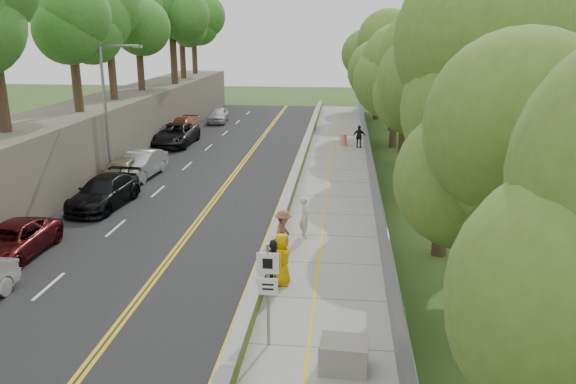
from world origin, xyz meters
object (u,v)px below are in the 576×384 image
object	(u,v)px
painter_0	(282,259)
construction_barrel	(343,140)
signpost	(268,284)
person_far	(359,137)
car_2	(10,242)
streetlight	(109,103)
concrete_block	(344,355)

from	to	relation	value
painter_0	construction_barrel	bearing A→B (deg)	-1.72
signpost	person_far	size ratio (longest dim) A/B	1.80
signpost	car_2	distance (m)	12.25
streetlight	concrete_block	xyz separation A→B (m)	(13.66, -18.00, -4.17)
concrete_block	car_2	bearing A→B (deg)	154.41
streetlight	person_far	size ratio (longest dim) A/B	4.65
person_far	painter_0	bearing A→B (deg)	88.86
construction_barrel	person_far	size ratio (longest dim) A/B	0.52
person_far	streetlight	bearing A→B (deg)	43.19
construction_barrel	car_2	size ratio (longest dim) A/B	0.19
streetlight	person_far	xyz separation A→B (m)	(14.66, 10.92, -3.73)
painter_0	streetlight	bearing A→B (deg)	44.31
construction_barrel	car_2	world-z (taller)	car_2
signpost	painter_0	world-z (taller)	signpost
person_far	car_2	bearing A→B (deg)	64.53
car_2	signpost	bearing A→B (deg)	-25.92
construction_barrel	concrete_block	bearing A→B (deg)	-89.61
car_2	painter_0	distance (m)	10.99
streetlight	painter_0	world-z (taller)	streetlight
car_2	concrete_block	bearing A→B (deg)	-25.73
concrete_block	construction_barrel	bearing A→B (deg)	90.39
painter_0	person_far	size ratio (longest dim) A/B	1.10
signpost	concrete_block	distance (m)	2.79
car_2	construction_barrel	bearing A→B (deg)	60.94
concrete_block	painter_0	bearing A→B (deg)	113.87
construction_barrel	concrete_block	xyz separation A→B (m)	(0.20, -29.69, -0.03)
signpost	car_2	size ratio (longest dim) A/B	0.64
car_2	painter_0	bearing A→B (deg)	-6.86
signpost	person_far	world-z (taller)	signpost
streetlight	painter_0	distance (m)	17.70
streetlight	painter_0	xyz separation A→B (m)	(11.45, -13.00, -3.64)
car_2	painter_0	xyz separation A→B (m)	(10.91, -1.29, 0.29)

